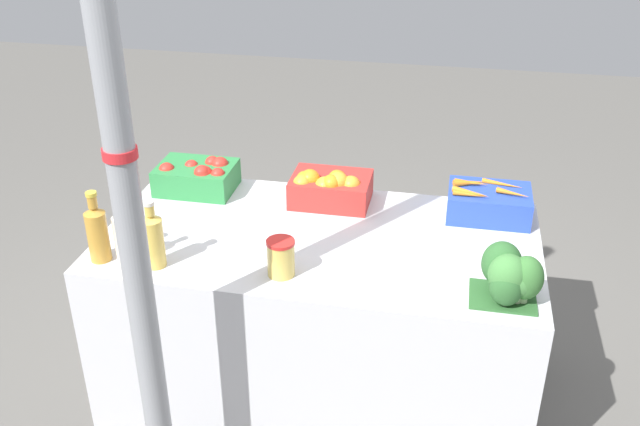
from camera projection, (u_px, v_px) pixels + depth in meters
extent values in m
plane|color=#605E59|center=(320.00, 384.00, 3.10)|extent=(10.00, 10.00, 0.00)
cube|color=silver|center=(320.00, 314.00, 2.93)|extent=(1.67, 0.88, 0.74)
cylinder|color=gray|center=(121.00, 159.00, 1.94)|extent=(0.09, 0.09, 2.67)
cylinder|color=red|center=(120.00, 153.00, 1.93)|extent=(0.10, 0.10, 0.03)
cube|color=#2D8442|center=(197.00, 178.00, 3.09)|extent=(0.33, 0.24, 0.11)
sphere|color=red|center=(202.00, 175.00, 3.00)|extent=(0.07, 0.07, 0.07)
sphere|color=red|center=(167.00, 170.00, 3.04)|extent=(0.07, 0.07, 0.07)
sphere|color=red|center=(202.00, 173.00, 2.99)|extent=(0.07, 0.07, 0.07)
sphere|color=red|center=(204.00, 174.00, 3.01)|extent=(0.07, 0.07, 0.07)
sphere|color=red|center=(218.00, 175.00, 2.99)|extent=(0.06, 0.06, 0.06)
sphere|color=red|center=(191.00, 167.00, 3.08)|extent=(0.06, 0.06, 0.06)
sphere|color=red|center=(220.00, 165.00, 3.08)|extent=(0.08, 0.08, 0.08)
sphere|color=red|center=(212.00, 163.00, 3.09)|extent=(0.06, 0.06, 0.06)
cube|color=red|center=(331.00, 189.00, 2.98)|extent=(0.33, 0.24, 0.11)
sphere|color=orange|center=(305.00, 180.00, 2.95)|extent=(0.07, 0.07, 0.07)
sphere|color=orange|center=(337.00, 179.00, 2.95)|extent=(0.08, 0.08, 0.08)
sphere|color=orange|center=(338.00, 182.00, 2.92)|extent=(0.09, 0.09, 0.09)
sphere|color=orange|center=(310.00, 179.00, 2.95)|extent=(0.09, 0.09, 0.09)
sphere|color=orange|center=(325.00, 187.00, 2.91)|extent=(0.08, 0.08, 0.08)
sphere|color=orange|center=(302.00, 184.00, 2.93)|extent=(0.08, 0.08, 0.08)
sphere|color=orange|center=(330.00, 184.00, 2.90)|extent=(0.08, 0.08, 0.08)
sphere|color=orange|center=(351.00, 186.00, 2.91)|extent=(0.08, 0.08, 0.08)
cube|color=#2847B7|center=(489.00, 203.00, 2.87)|extent=(0.33, 0.24, 0.11)
cone|color=orange|center=(471.00, 183.00, 2.88)|extent=(0.14, 0.03, 0.03)
cone|color=orange|center=(470.00, 183.00, 2.88)|extent=(0.14, 0.07, 0.03)
cone|color=orange|center=(471.00, 195.00, 2.79)|extent=(0.14, 0.04, 0.02)
cone|color=orange|center=(513.00, 193.00, 2.79)|extent=(0.13, 0.06, 0.02)
cone|color=orange|center=(470.00, 192.00, 2.79)|extent=(0.14, 0.07, 0.03)
cone|color=orange|center=(503.00, 184.00, 2.88)|extent=(0.17, 0.06, 0.02)
cube|color=#2D602D|center=(502.00, 297.00, 2.38)|extent=(0.22, 0.18, 0.01)
ellipsoid|color=#2D602D|center=(506.00, 286.00, 2.31)|extent=(0.11, 0.11, 0.14)
cylinder|color=#B2C693|center=(504.00, 300.00, 2.34)|extent=(0.03, 0.03, 0.02)
ellipsoid|color=#427F3D|center=(520.00, 280.00, 2.31)|extent=(0.11, 0.11, 0.11)
cylinder|color=#B2C693|center=(517.00, 298.00, 2.35)|extent=(0.03, 0.03, 0.02)
ellipsoid|color=#427F3D|center=(508.00, 275.00, 2.31)|extent=(0.13, 0.13, 0.14)
cylinder|color=#B2C693|center=(505.00, 297.00, 2.35)|extent=(0.03, 0.03, 0.02)
ellipsoid|color=#2D602D|center=(502.00, 264.00, 2.37)|extent=(0.13, 0.13, 0.16)
cylinder|color=#B2C693|center=(499.00, 286.00, 2.41)|extent=(0.03, 0.03, 0.02)
ellipsoid|color=#387033|center=(526.00, 278.00, 2.31)|extent=(0.12, 0.12, 0.15)
cylinder|color=#B2C693|center=(523.00, 298.00, 2.35)|extent=(0.03, 0.03, 0.02)
cylinder|color=gold|center=(98.00, 237.00, 2.56)|extent=(0.08, 0.08, 0.19)
cone|color=gold|center=(94.00, 210.00, 2.51)|extent=(0.08, 0.08, 0.02)
cylinder|color=gold|center=(92.00, 202.00, 2.49)|extent=(0.03, 0.03, 0.05)
cylinder|color=gold|center=(91.00, 194.00, 2.48)|extent=(0.04, 0.04, 0.01)
cylinder|color=beige|center=(123.00, 240.00, 2.54)|extent=(0.06, 0.06, 0.18)
cone|color=beige|center=(119.00, 215.00, 2.49)|extent=(0.06, 0.06, 0.02)
cylinder|color=beige|center=(118.00, 206.00, 2.48)|extent=(0.03, 0.03, 0.05)
cylinder|color=#2D2D33|center=(117.00, 198.00, 2.46)|extent=(0.03, 0.03, 0.01)
cylinder|color=gold|center=(154.00, 243.00, 2.52)|extent=(0.08, 0.08, 0.18)
cone|color=gold|center=(150.00, 218.00, 2.47)|extent=(0.08, 0.08, 0.02)
cylinder|color=gold|center=(149.00, 210.00, 2.46)|extent=(0.03, 0.03, 0.04)
cylinder|color=silver|center=(149.00, 203.00, 2.45)|extent=(0.04, 0.04, 0.01)
cylinder|color=#DBBC56|center=(281.00, 259.00, 2.48)|extent=(0.10, 0.10, 0.12)
cylinder|color=red|center=(280.00, 242.00, 2.45)|extent=(0.10, 0.10, 0.01)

